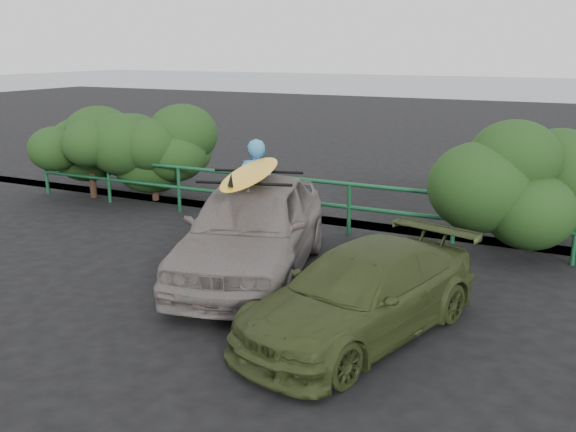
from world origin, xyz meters
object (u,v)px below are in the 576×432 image
at_px(man, 256,191).
at_px(sedan, 252,227).
at_px(surfboard, 251,173).
at_px(guardrail, 302,203).
at_px(olive_vehicle, 361,294).

bearing_deg(man, sedan, 98.02).
relative_size(sedan, surfboard, 1.60).
bearing_deg(surfboard, man, 100.91).
height_order(sedan, surfboard, surfboard).
bearing_deg(guardrail, surfboard, -80.71).
xyz_separation_m(guardrail, man, (-0.36, -1.20, 0.45)).
bearing_deg(sedan, guardrail, 82.98).
bearing_deg(man, surfboard, 98.02).
height_order(sedan, olive_vehicle, sedan).
xyz_separation_m(sedan, olive_vehicle, (2.32, -1.33, -0.23)).
distance_m(guardrail, sedan, 2.84).
distance_m(guardrail, man, 1.33).
bearing_deg(guardrail, olive_vehicle, -55.98).
relative_size(olive_vehicle, surfboard, 1.33).
relative_size(sedan, man, 2.37).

